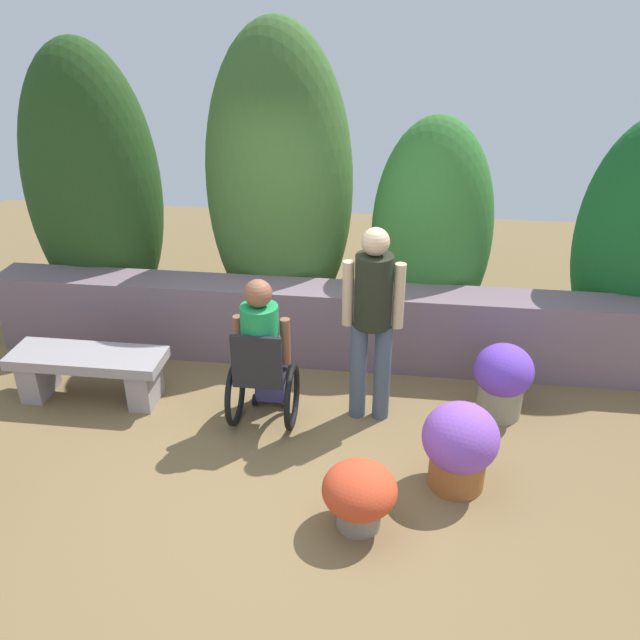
# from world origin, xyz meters

# --- Properties ---
(ground_plane) EXTENTS (12.32, 12.32, 0.00)m
(ground_plane) POSITION_xyz_m (0.00, 0.00, 0.00)
(ground_plane) COLOR brown
(stone_retaining_wall) EXTENTS (6.52, 0.44, 0.77)m
(stone_retaining_wall) POSITION_xyz_m (0.00, 1.50, 0.39)
(stone_retaining_wall) COLOR slate
(stone_retaining_wall) RESTS_ON ground
(hedge_backdrop) EXTENTS (6.75, 1.03, 3.09)m
(hedge_backdrop) POSITION_xyz_m (-0.21, 2.12, 1.38)
(hedge_backdrop) COLOR #25461B
(hedge_backdrop) RESTS_ON ground
(stone_bench) EXTENTS (1.36, 0.44, 0.46)m
(stone_bench) POSITION_xyz_m (-1.99, 0.55, 0.30)
(stone_bench) COLOR gray
(stone_bench) RESTS_ON ground
(person_in_wheelchair) EXTENTS (0.53, 0.66, 1.33)m
(person_in_wheelchair) POSITION_xyz_m (-0.39, 0.41, 0.62)
(person_in_wheelchair) COLOR black
(person_in_wheelchair) RESTS_ON ground
(person_standing_companion) EXTENTS (0.49, 0.30, 1.70)m
(person_standing_companion) POSITION_xyz_m (0.48, 0.60, 0.98)
(person_standing_companion) COLOR #445365
(person_standing_companion) RESTS_ON ground
(flower_pot_purple_near) EXTENTS (0.49, 0.49, 0.66)m
(flower_pot_purple_near) POSITION_xyz_m (1.59, 0.76, 0.36)
(flower_pot_purple_near) COLOR gray
(flower_pot_purple_near) RESTS_ON ground
(flower_pot_terracotta_by_wall) EXTENTS (0.51, 0.51, 0.48)m
(flower_pot_terracotta_by_wall) POSITION_xyz_m (0.49, -0.70, 0.27)
(flower_pot_terracotta_by_wall) COLOR gray
(flower_pot_terracotta_by_wall) RESTS_ON ground
(flower_pot_small_foreground) EXTENTS (0.55, 0.55, 0.68)m
(flower_pot_small_foreground) POSITION_xyz_m (1.18, -0.19, 0.36)
(flower_pot_small_foreground) COLOR #9D592C
(flower_pot_small_foreground) RESTS_ON ground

